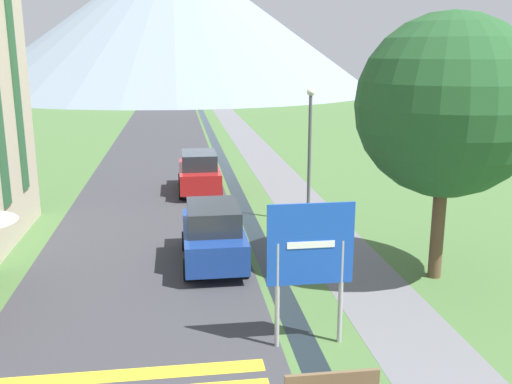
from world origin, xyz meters
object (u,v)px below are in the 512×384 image
road_sign (310,256)px  parked_car_far (199,172)px  parked_car_near (213,234)px  streetlamp (310,144)px  tree_by_path (447,106)px

road_sign → parked_car_far: 14.18m
parked_car_near → streetlamp: size_ratio=0.82×
parked_car_far → streetlamp: bearing=-54.1°
parked_car_near → parked_car_far: size_ratio=0.96×
streetlamp → parked_car_near: bearing=-134.8°
parked_car_near → streetlamp: bearing=45.2°
road_sign → streetlamp: streetlamp is taller
parked_car_near → tree_by_path: 7.36m
parked_car_near → road_sign: bearing=-71.7°
parked_car_far → streetlamp: 6.71m
tree_by_path → streetlamp: bearing=112.2°
parked_car_far → tree_by_path: size_ratio=0.58×
streetlamp → tree_by_path: size_ratio=0.68×
parked_car_near → tree_by_path: bearing=-17.3°
tree_by_path → parked_car_near: bearing=162.7°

